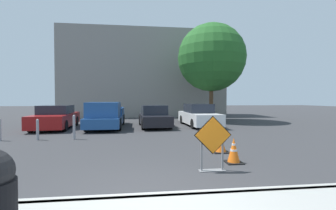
# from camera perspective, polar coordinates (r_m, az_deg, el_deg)

# --- Properties ---
(ground_plane) EXTENTS (96.00, 96.00, 0.00)m
(ground_plane) POSITION_cam_1_polar(r_m,az_deg,el_deg) (13.93, -6.50, -5.85)
(ground_plane) COLOR #333335
(curb_lip) EXTENTS (27.73, 0.20, 0.14)m
(curb_lip) POSITION_cam_1_polar(r_m,az_deg,el_deg) (4.18, -5.52, -22.62)
(curb_lip) COLOR #999993
(curb_lip) RESTS_ON ground_plane
(road_closed_sign) EXTENTS (0.94, 0.20, 1.37)m
(road_closed_sign) POSITION_cam_1_polar(r_m,az_deg,el_deg) (5.67, 11.28, -8.91)
(road_closed_sign) COLOR black
(road_closed_sign) RESTS_ON ground_plane
(traffic_cone_nearest) EXTENTS (0.46, 0.46, 0.70)m
(traffic_cone_nearest) POSITION_cam_1_polar(r_m,az_deg,el_deg) (6.65, 16.34, -11.05)
(traffic_cone_nearest) COLOR black
(traffic_cone_nearest) RESTS_ON ground_plane
(traffic_cone_second) EXTENTS (0.53, 0.53, 0.59)m
(traffic_cone_second) POSITION_cam_1_polar(r_m,az_deg,el_deg) (7.84, 13.12, -9.55)
(traffic_cone_second) COLOR black
(traffic_cone_second) RESTS_ON ground_plane
(traffic_cone_third) EXTENTS (0.39, 0.39, 0.61)m
(traffic_cone_third) POSITION_cam_1_polar(r_m,az_deg,el_deg) (9.24, 11.99, -7.78)
(traffic_cone_third) COLOR black
(traffic_cone_third) RESTS_ON ground_plane
(traffic_cone_fourth) EXTENTS (0.50, 0.50, 0.80)m
(traffic_cone_fourth) POSITION_cam_1_polar(r_m,az_deg,el_deg) (10.44, 10.56, -6.17)
(traffic_cone_fourth) COLOR black
(traffic_cone_fourth) RESTS_ON ground_plane
(parked_car_nearest) EXTENTS (2.17, 4.58, 1.41)m
(parked_car_nearest) POSITION_cam_1_polar(r_m,az_deg,el_deg) (15.25, -26.60, -2.89)
(parked_car_nearest) COLOR maroon
(parked_car_nearest) RESTS_ON ground_plane
(pickup_truck) EXTENTS (2.08, 5.39, 1.60)m
(pickup_truck) POSITION_cam_1_polar(r_m,az_deg,el_deg) (14.31, -15.49, -2.81)
(pickup_truck) COLOR navy
(pickup_truck) RESTS_ON ground_plane
(parked_car_second) EXTENTS (2.00, 4.15, 1.39)m
(parked_car_second) POSITION_cam_1_polar(r_m,az_deg,el_deg) (14.43, -3.54, -3.03)
(parked_car_second) COLOR black
(parked_car_second) RESTS_ON ground_plane
(parked_car_third) EXTENTS (1.98, 4.71, 1.47)m
(parked_car_third) POSITION_cam_1_polar(r_m,az_deg,el_deg) (15.15, 7.78, -2.71)
(parked_car_third) COLOR white
(parked_car_third) RESTS_ON ground_plane
(bollard_nearest) EXTENTS (0.12, 0.12, 1.08)m
(bollard_nearest) POSITION_cam_1_polar(r_m,az_deg,el_deg) (10.80, -22.75, -5.06)
(bollard_nearest) COLOR gray
(bollard_nearest) RESTS_ON ground_plane
(bollard_second) EXTENTS (0.12, 0.12, 0.91)m
(bollard_second) POSITION_cam_1_polar(r_m,az_deg,el_deg) (11.32, -30.21, -5.28)
(bollard_second) COLOR gray
(bollard_second) RESTS_ON ground_plane
(bollard_third) EXTENTS (0.12, 0.12, 0.97)m
(bollard_third) POSITION_cam_1_polar(r_m,az_deg,el_deg) (12.00, -36.92, -4.87)
(bollard_third) COLOR gray
(bollard_third) RESTS_ON ground_plane
(building_facade_backdrop) EXTENTS (16.33, 5.00, 8.72)m
(building_facade_backdrop) POSITION_cam_1_polar(r_m,az_deg,el_deg) (24.22, -6.07, 7.60)
(building_facade_backdrop) COLOR gray
(building_facade_backdrop) RESTS_ON ground_plane
(street_tree_behind_lot) EXTENTS (5.40, 5.40, 7.80)m
(street_tree_behind_lot) POSITION_cam_1_polar(r_m,az_deg,el_deg) (18.68, 10.97, 11.70)
(street_tree_behind_lot) COLOR #513823
(street_tree_behind_lot) RESTS_ON ground_plane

